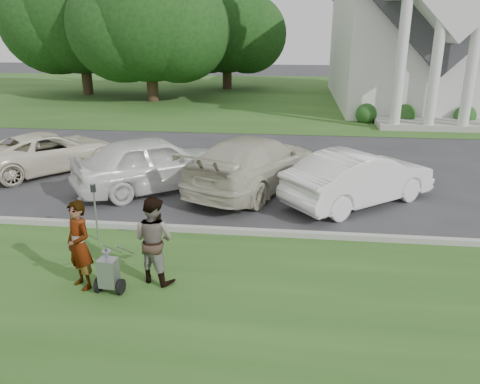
% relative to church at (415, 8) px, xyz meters
% --- Properties ---
extents(ground, '(120.00, 120.00, 0.00)m').
position_rel_church_xyz_m(ground, '(-9.00, -23.11, -5.94)').
color(ground, '#333335').
rests_on(ground, ground).
extents(grass_strip, '(80.00, 7.00, 0.01)m').
position_rel_church_xyz_m(grass_strip, '(-9.00, -26.11, -5.93)').
color(grass_strip, '#294F1B').
rests_on(grass_strip, ground).
extents(church_lawn, '(80.00, 30.00, 0.01)m').
position_rel_church_xyz_m(church_lawn, '(-9.00, 3.89, -5.93)').
color(church_lawn, '#294F1B').
rests_on(church_lawn, ground).
extents(curb, '(80.00, 0.18, 0.15)m').
position_rel_church_xyz_m(curb, '(-9.00, -22.56, -5.86)').
color(curb, '#9E9E93').
rests_on(curb, ground).
extents(church, '(9.19, 19.00, 24.10)m').
position_rel_church_xyz_m(church, '(0.00, 0.00, 0.00)').
color(church, white).
rests_on(church, ground).
extents(tree_left, '(10.63, 8.40, 9.71)m').
position_rel_church_xyz_m(tree_left, '(-17.01, -1.13, -0.83)').
color(tree_left, '#332316').
rests_on(tree_left, ground).
extents(tree_far, '(11.64, 9.20, 10.73)m').
position_rel_church_xyz_m(tree_far, '(-23.01, 1.87, -0.25)').
color(tree_far, '#332316').
rests_on(tree_far, ground).
extents(tree_back, '(9.61, 7.60, 8.89)m').
position_rel_church_xyz_m(tree_back, '(-13.01, 6.87, -1.21)').
color(tree_back, '#332316').
rests_on(tree_back, ground).
extents(striping_cart, '(0.53, 1.03, 0.93)m').
position_rel_church_xyz_m(striping_cart, '(-10.52, -25.45, -5.54)').
color(striping_cart, black).
rests_on(striping_cart, ground).
extents(person_left, '(0.75, 0.69, 1.71)m').
position_rel_church_xyz_m(person_left, '(-11.10, -25.31, -5.08)').
color(person_left, '#999999').
rests_on(person_left, ground).
extents(person_right, '(1.01, 0.91, 1.72)m').
position_rel_church_xyz_m(person_right, '(-9.80, -24.91, -5.08)').
color(person_right, '#999999').
rests_on(person_right, ground).
extents(parking_meter_near, '(0.10, 0.09, 1.39)m').
position_rel_church_xyz_m(parking_meter_near, '(-11.66, -23.29, -5.06)').
color(parking_meter_near, '#919499').
rests_on(parking_meter_near, ground).
extents(car_a, '(4.73, 5.07, 1.32)m').
position_rel_church_xyz_m(car_a, '(-15.59, -17.90, -5.28)').
color(car_a, '#EEE7CA').
rests_on(car_a, ground).
extents(car_b, '(5.09, 4.49, 1.66)m').
position_rel_church_xyz_m(car_b, '(-11.39, -19.49, -5.11)').
color(car_b, white).
rests_on(car_b, ground).
extents(car_c, '(4.35, 6.01, 1.62)m').
position_rel_church_xyz_m(car_c, '(-8.39, -19.05, -5.13)').
color(car_c, beige).
rests_on(car_c, ground).
extents(car_d, '(4.54, 4.14, 1.51)m').
position_rel_church_xyz_m(car_d, '(-5.39, -20.03, -5.19)').
color(car_d, white).
rests_on(car_d, ground).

